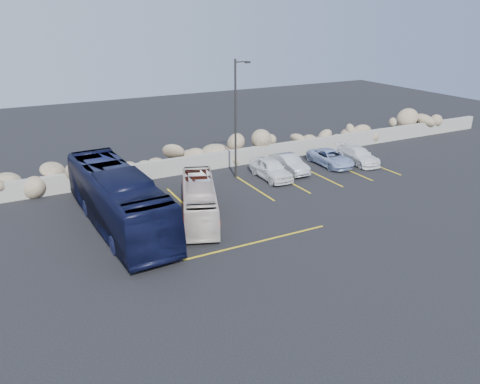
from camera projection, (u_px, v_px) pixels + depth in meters
name	position (u px, v px, depth m)	size (l,w,h in m)	color
ground	(277.00, 239.00, 23.69)	(90.00, 90.00, 0.00)	black
seawall	(189.00, 165.00, 33.40)	(60.00, 0.40, 1.20)	gray
riprap_pile	(182.00, 151.00, 34.14)	(54.00, 2.80, 2.60)	#937D60
parking_lines	(293.00, 190.00, 30.31)	(18.16, 9.36, 0.01)	gold
lamppost	(236.00, 116.00, 31.12)	(1.14, 0.18, 8.00)	#2E2C29
vintage_bus	(199.00, 200.00, 25.91)	(1.72, 7.35, 2.05)	silver
tour_coach	(118.00, 199.00, 24.62)	(2.66, 11.38, 3.17)	black
car_a	(271.00, 169.00, 32.22)	(1.64, 4.07, 1.39)	white
car_b	(289.00, 164.00, 33.56)	(1.32, 3.79, 1.25)	#B6B6BB
car_c	(358.00, 155.00, 35.55)	(1.69, 4.15, 1.20)	white
car_d	(331.00, 158.00, 35.02)	(1.92, 4.15, 1.15)	#94A7D2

